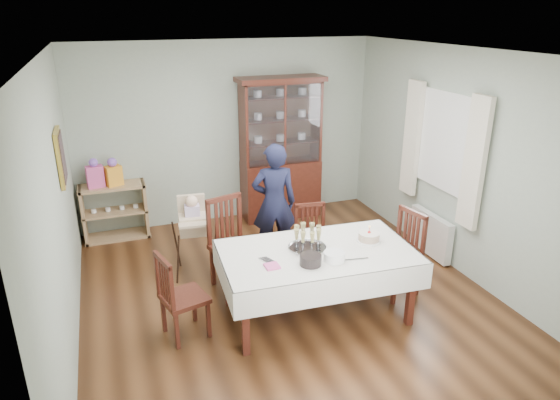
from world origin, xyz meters
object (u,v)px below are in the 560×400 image
chair_far_right (312,255)px  birthday_cake (369,237)px  sideboard (115,212)px  chair_end_left (184,311)px  gift_bag_pink (95,174)px  chair_far_left (234,261)px  gift_bag_orange (113,173)px  china_cabinet (281,147)px  high_chair (194,243)px  woman (274,203)px  chair_end_right (396,269)px  champagne_tray (307,242)px  dining_table (316,283)px

chair_far_right → birthday_cake: (0.31, -0.78, 0.54)m
sideboard → chair_end_left: 2.70m
sideboard → gift_bag_pink: (-0.20, -0.02, 0.58)m
chair_far_left → gift_bag_orange: (-1.21, 1.86, 0.66)m
china_cabinet → high_chair: china_cabinet is taller
chair_end_left → china_cabinet: bearing=-51.3°
woman → gift_bag_orange: (-1.88, 1.36, 0.19)m
gift_bag_orange → chair_end_right: bearing=-42.0°
champagne_tray → chair_far_right: bearing=62.1°
china_cabinet → high_chair: (-1.63, -1.36, -0.73)m
chair_far_right → gift_bag_pink: gift_bag_pink is taller
sideboard → chair_far_right: size_ratio=1.01×
dining_table → gift_bag_orange: size_ratio=5.25×
chair_end_left → gift_bag_pink: 2.81m
dining_table → chair_far_left: 1.10m
woman → champagne_tray: woman is taller
sideboard → chair_far_left: (1.25, -1.88, -0.08)m
chair_far_left → birthday_cake: size_ratio=4.12×
sideboard → chair_far_left: bearing=-56.3°
sideboard → woman: (1.92, -1.38, 0.38)m
sideboard → gift_bag_orange: gift_bag_orange is taller
chair_far_right → sideboard: bearing=146.5°
sideboard → chair_far_left: 2.26m
gift_bag_orange → dining_table: bearing=-55.6°
gift_bag_pink → gift_bag_orange: bearing=0.0°
birthday_cake → gift_bag_pink: gift_bag_pink is taller
woman → champagne_tray: bearing=97.4°
sideboard → chair_end_right: bearing=-41.8°
sideboard → champagne_tray: (1.84, -2.67, 0.44)m
dining_table → chair_far_right: 0.87m
chair_far_left → chair_end_left: size_ratio=1.17×
dining_table → gift_bag_orange: 3.37m
china_cabinet → chair_far_right: (-0.28, -1.93, -0.86)m
sideboard → chair_end_right: size_ratio=0.92×
sideboard → chair_end_right: (2.97, -2.65, -0.11)m
dining_table → chair_end_left: size_ratio=2.26×
chair_far_left → chair_far_right: (0.97, -0.08, -0.06)m
high_chair → chair_end_left: bearing=-99.3°
chair_end_left → woman: size_ratio=0.59×
china_cabinet → woman: bearing=-113.1°
chair_far_left → china_cabinet: bearing=39.4°
woman → gift_bag_pink: 2.52m
birthday_cake → champagne_tray: bearing=175.5°
chair_far_right → high_chair: (-1.34, 0.57, 0.13)m
china_cabinet → birthday_cake: size_ratio=8.36×
chair_end_left → woman: woman is taller
chair_end_left → gift_bag_orange: gift_bag_orange is taller
high_chair → dining_table: bearing=-46.7°
birthday_cake → woman: bearing=114.1°
dining_table → chair_end_left: (-1.39, 0.11, -0.11)m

